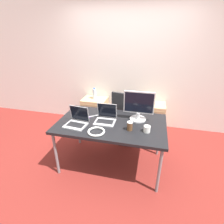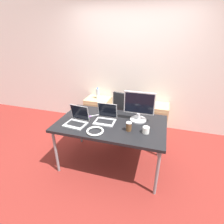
% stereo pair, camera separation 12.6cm
% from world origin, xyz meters
% --- Properties ---
extents(ground_plane, '(14.00, 14.00, 0.00)m').
position_xyz_m(ground_plane, '(0.00, 0.00, 0.00)').
color(ground_plane, maroon).
extents(wall_back, '(10.00, 0.05, 2.60)m').
position_xyz_m(wall_back, '(0.00, 1.48, 1.30)').
color(wall_back, silver).
rests_on(wall_back, ground_plane).
extents(desk, '(1.59, 0.94, 0.76)m').
position_xyz_m(desk, '(0.00, 0.00, 0.72)').
color(desk, black).
rests_on(desk, ground_plane).
extents(office_chair, '(0.56, 0.60, 1.04)m').
position_xyz_m(office_chair, '(0.13, 0.71, 0.38)').
color(office_chair, '#232326').
rests_on(office_chair, ground_plane).
extents(cabinet_left, '(0.53, 0.45, 0.62)m').
position_xyz_m(cabinet_left, '(-0.68, 1.23, 0.31)').
color(cabinet_left, tan).
rests_on(cabinet_left, ground_plane).
extents(cabinet_right, '(0.53, 0.45, 0.62)m').
position_xyz_m(cabinet_right, '(0.58, 1.23, 0.31)').
color(cabinet_right, tan).
rests_on(cabinet_right, ground_plane).
extents(water_bottle, '(0.07, 0.07, 0.24)m').
position_xyz_m(water_bottle, '(-0.68, 1.23, 0.73)').
color(water_bottle, silver).
rests_on(water_bottle, cabinet_left).
extents(laptop_left, '(0.30, 0.28, 0.26)m').
position_xyz_m(laptop_left, '(-0.09, 0.02, 0.82)').
color(laptop_left, '#ADADB2').
rests_on(laptop_left, desk).
extents(laptop_right, '(0.32, 0.31, 0.26)m').
position_xyz_m(laptop_right, '(-0.47, -0.17, 0.82)').
color(laptop_right, '#ADADB2').
rests_on(laptop_right, desk).
extents(monitor, '(0.45, 0.25, 0.45)m').
position_xyz_m(monitor, '(0.37, 0.18, 0.98)').
color(monitor, '#B7B7BC').
rests_on(monitor, desk).
extents(coffee_cup_white, '(0.09, 0.09, 0.09)m').
position_xyz_m(coffee_cup_white, '(0.53, -0.14, 0.81)').
color(coffee_cup_white, white).
rests_on(coffee_cup_white, desk).
extents(coffee_cup_brown, '(0.08, 0.08, 0.12)m').
position_xyz_m(coffee_cup_brown, '(0.30, -0.15, 0.83)').
color(coffee_cup_brown, brown).
rests_on(coffee_cup_brown, desk).
extents(cable_coil, '(0.24, 0.24, 0.03)m').
position_xyz_m(cable_coil, '(-0.13, -0.31, 0.78)').
color(cable_coil, white).
rests_on(cable_coil, desk).
extents(scissors, '(0.15, 0.13, 0.01)m').
position_xyz_m(scissors, '(-0.34, 0.12, 0.77)').
color(scissors, '#B2B2B7').
rests_on(scissors, desk).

